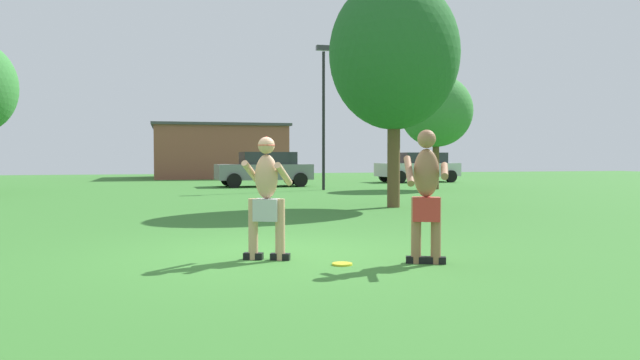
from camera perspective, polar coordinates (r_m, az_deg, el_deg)
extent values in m
plane|color=#38752D|center=(8.78, -4.14, -6.90)|extent=(80.00, 80.00, 0.00)
cube|color=black|center=(8.34, -6.25, -7.09)|extent=(0.28, 0.20, 0.09)
cylinder|color=tan|center=(8.29, -6.26, -4.58)|extent=(0.13, 0.13, 0.82)
cube|color=black|center=(8.26, -3.74, -7.17)|extent=(0.28, 0.20, 0.09)
cylinder|color=tan|center=(8.21, -3.75, -4.64)|extent=(0.13, 0.13, 0.82)
cube|color=#B7B7BC|center=(8.22, -5.02, -2.79)|extent=(0.39, 0.35, 0.30)
ellipsoid|color=tan|center=(8.19, -5.03, 0.32)|extent=(0.37, 0.32, 0.60)
cylinder|color=tan|center=(8.34, -6.31, 0.55)|extent=(0.37, 0.48, 0.38)
cylinder|color=tan|center=(8.24, -3.42, 0.54)|extent=(0.35, 0.52, 0.33)
sphere|color=tan|center=(8.19, -5.04, 3.24)|extent=(0.23, 0.23, 0.23)
cone|color=red|center=(8.19, -5.04, 3.68)|extent=(0.31, 0.31, 0.13)
cube|color=black|center=(8.11, 10.76, -7.39)|extent=(0.28, 0.20, 0.09)
cylinder|color=#936647|center=(8.05, 10.78, -4.66)|extent=(0.13, 0.13, 0.87)
cube|color=black|center=(8.10, 8.96, -7.38)|extent=(0.28, 0.20, 0.09)
cylinder|color=#936647|center=(8.04, 8.97, -4.66)|extent=(0.13, 0.13, 0.87)
cube|color=red|center=(8.02, 9.89, -2.70)|extent=(0.41, 0.35, 0.31)
ellipsoid|color=#936647|center=(7.99, 9.91, 0.66)|extent=(0.39, 0.33, 0.63)
cylinder|color=#936647|center=(7.90, 11.56, 0.85)|extent=(0.34, 0.58, 0.22)
cylinder|color=#936647|center=(7.88, 8.32, 0.87)|extent=(0.25, 0.56, 0.39)
sphere|color=#936647|center=(7.99, 9.93, 3.80)|extent=(0.24, 0.24, 0.24)
cylinder|color=yellow|center=(7.89, 2.08, -7.85)|extent=(0.26, 0.26, 0.03)
cube|color=silver|center=(33.04, 9.10, 0.97)|extent=(4.45, 2.20, 0.70)
cube|color=#282D33|center=(33.13, 9.41, 2.06)|extent=(2.55, 1.81, 0.56)
cylinder|color=black|center=(31.55, 7.48, 0.28)|extent=(0.66, 0.28, 0.64)
cylinder|color=black|center=(33.16, 6.06, 0.38)|extent=(0.66, 0.28, 0.64)
cylinder|color=black|center=(33.03, 12.13, 0.34)|extent=(0.66, 0.28, 0.64)
cylinder|color=black|center=(34.57, 10.56, 0.44)|extent=(0.66, 0.28, 0.64)
cube|color=slate|center=(28.07, -5.30, 0.76)|extent=(4.39, 2.04, 0.70)
cube|color=#282D33|center=(28.10, -4.91, 2.05)|extent=(2.49, 1.72, 0.56)
cylinder|color=black|center=(26.92, -8.03, -0.06)|extent=(0.65, 0.26, 0.64)
cylinder|color=black|center=(28.69, -8.62, 0.08)|extent=(0.65, 0.26, 0.64)
cylinder|color=black|center=(27.57, -1.85, 0.02)|extent=(0.65, 0.26, 0.64)
cylinder|color=black|center=(29.30, -2.79, 0.15)|extent=(0.65, 0.26, 0.64)
cylinder|color=black|center=(25.09, 0.33, 5.53)|extent=(0.12, 0.12, 5.66)
cube|color=#333338|center=(25.43, 0.34, 12.24)|extent=(0.60, 0.24, 0.20)
cube|color=brown|center=(40.09, -9.45, 2.55)|extent=(8.01, 6.71, 3.24)
cube|color=#3F3F44|center=(40.13, -9.47, 4.98)|extent=(8.33, 6.98, 0.16)
cylinder|color=brown|center=(26.04, 10.77, 1.60)|extent=(0.28, 0.28, 2.23)
ellipsoid|color=#387F38|center=(26.11, 10.81, 6.38)|extent=(3.03, 3.03, 3.02)
cylinder|color=brown|center=(16.69, 6.90, 2.12)|extent=(0.34, 0.34, 2.73)
ellipsoid|color=#236028|center=(16.92, 6.95, 11.63)|extent=(3.52, 3.52, 4.09)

